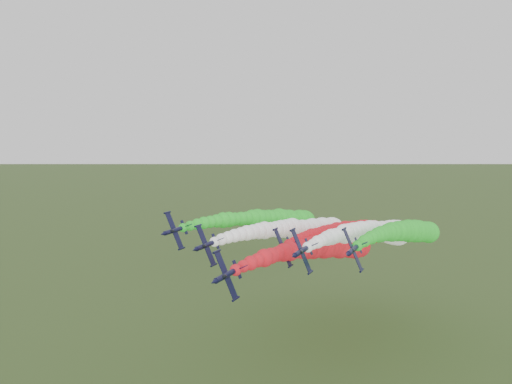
% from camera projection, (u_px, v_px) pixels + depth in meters
% --- Properties ---
extents(jet_lead, '(13.85, 80.00, 16.54)m').
position_uv_depth(jet_lead, '(331.00, 247.00, 136.63)').
color(jet_lead, black).
rests_on(jet_lead, ground).
extents(jet_inner_left, '(14.76, 80.91, 17.45)m').
position_uv_depth(jet_inner_left, '(307.00, 230.00, 156.28)').
color(jet_inner_left, black).
rests_on(jet_inner_left, ground).
extents(jet_inner_right, '(14.54, 80.69, 17.23)m').
position_uv_depth(jet_inner_right, '(377.00, 232.00, 147.05)').
color(jet_inner_right, black).
rests_on(jet_inner_right, ground).
extents(jet_outer_left, '(14.32, 80.47, 17.01)m').
position_uv_depth(jet_outer_left, '(277.00, 220.00, 164.99)').
color(jet_outer_left, black).
rests_on(jet_outer_left, ground).
extents(jet_outer_right, '(13.93, 80.08, 16.62)m').
position_uv_depth(jet_outer_right, '(410.00, 232.00, 149.21)').
color(jet_outer_right, black).
rests_on(jet_outer_right, ground).
extents(jet_trail, '(13.95, 80.10, 16.64)m').
position_uv_depth(jet_trail, '(357.00, 232.00, 162.53)').
color(jet_trail, black).
rests_on(jet_trail, ground).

